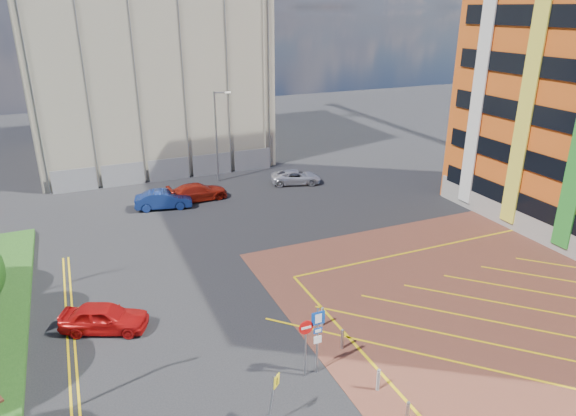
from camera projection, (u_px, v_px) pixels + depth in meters
ground at (316, 390)px, 21.08m from camera, size 140.00×140.00×0.00m
forecourt at (561, 314)px, 26.26m from camera, size 26.00×26.00×0.02m
lamp_back at (217, 133)px, 44.91m from camera, size 1.53×0.16×8.00m
sign_cluster at (313, 335)px, 21.32m from camera, size 1.17×0.12×3.20m
warning_sign at (273, 394)px, 18.83m from camera, size 0.61×0.39×2.25m
bollard_row at (387, 391)px, 20.34m from camera, size 0.14×11.14×0.90m
construction_building at (141, 47)px, 51.22m from camera, size 21.20×19.20×22.00m
construction_fence at (180, 168)px, 46.71m from camera, size 21.60×0.06×2.00m
car_red_left at (104, 317)px, 24.76m from camera, size 4.48×3.20×1.42m
car_blue_back at (164, 200)px, 39.90m from camera, size 4.55×2.33×1.43m
car_red_back at (198, 192)px, 41.60m from camera, size 4.95×2.34×1.39m
car_silver_back at (296, 177)px, 45.52m from camera, size 4.84×3.27×1.23m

